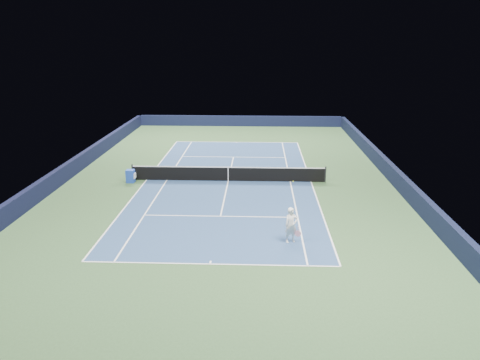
{
  "coord_description": "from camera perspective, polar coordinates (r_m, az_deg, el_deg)",
  "views": [
    {
      "loc": [
        1.99,
        -29.63,
        9.22
      ],
      "look_at": [
        0.91,
        -3.0,
        1.0
      ],
      "focal_mm": 35.0,
      "sensor_mm": 36.0,
      "label": 1
    }
  ],
  "objects": [
    {
      "name": "baseline_far",
      "position": [
        42.57,
        -0.4,
        4.65
      ],
      "size": [
        10.97,
        0.08,
        0.0
      ],
      "primitive_type": "cube",
      "color": "white",
      "rests_on": "ground"
    },
    {
      "name": "sponsor_cube",
      "position": [
        31.52,
        -13.2,
        0.47
      ],
      "size": [
        0.59,
        0.48,
        0.85
      ],
      "color": "#1E43B7",
      "rests_on": "ground"
    },
    {
      "name": "tennis_net",
      "position": [
        30.95,
        -1.45,
        0.78
      ],
      "size": [
        12.9,
        0.1,
        1.07
      ],
      "color": "black",
      "rests_on": "ground"
    },
    {
      "name": "court_surface",
      "position": [
        31.09,
        -1.44,
        -0.11
      ],
      "size": [
        10.97,
        23.77,
        0.01
      ],
      "primitive_type": "cube",
      "color": "navy",
      "rests_on": "ground"
    },
    {
      "name": "service_line_near",
      "position": [
        25.07,
        -2.4,
        -4.43
      ],
      "size": [
        8.23,
        0.08,
        0.0
      ],
      "primitive_type": "cube",
      "color": "white",
      "rests_on": "ground"
    },
    {
      "name": "service_line_far",
      "position": [
        37.24,
        -0.8,
        2.82
      ],
      "size": [
        8.23,
        0.08,
        0.0
      ],
      "primitive_type": "cube",
      "color": "white",
      "rests_on": "ground"
    },
    {
      "name": "center_mark_near",
      "position": [
        20.22,
        -3.63,
        -9.99
      ],
      "size": [
        0.08,
        0.3,
        0.0
      ],
      "primitive_type": "cube",
      "color": "white",
      "rests_on": "ground"
    },
    {
      "name": "sideline_doubles_left",
      "position": [
        31.92,
        -11.32,
        0.02
      ],
      "size": [
        0.08,
        23.77,
        0.0
      ],
      "primitive_type": "cube",
      "color": "white",
      "rests_on": "ground"
    },
    {
      "name": "wall_left",
      "position": [
        33.43,
        -20.31,
        1.02
      ],
      "size": [
        0.35,
        40.0,
        1.1
      ],
      "primitive_type": "cube",
      "color": "black",
      "rests_on": "ground"
    },
    {
      "name": "center_service_line",
      "position": [
        31.09,
        -1.44,
        -0.1
      ],
      "size": [
        0.08,
        12.8,
        0.0
      ],
      "primitive_type": "cube",
      "color": "white",
      "rests_on": "ground"
    },
    {
      "name": "ground",
      "position": [
        31.09,
        -1.44,
        -0.11
      ],
      "size": [
        40.0,
        40.0,
        0.0
      ],
      "primitive_type": "plane",
      "color": "#2C4A28",
      "rests_on": "ground"
    },
    {
      "name": "wall_far",
      "position": [
        50.25,
        0.03,
        7.21
      ],
      "size": [
        22.0,
        0.35,
        1.1
      ],
      "primitive_type": "cube",
      "color": "black",
      "rests_on": "ground"
    },
    {
      "name": "sideline_doubles_right",
      "position": [
        31.22,
        8.65,
        -0.22
      ],
      "size": [
        0.08,
        23.77,
        0.0
      ],
      "primitive_type": "cube",
      "color": "white",
      "rests_on": "ground"
    },
    {
      "name": "center_mark_far",
      "position": [
        42.42,
        -0.41,
        4.6
      ],
      "size": [
        0.08,
        0.3,
        0.0
      ],
      "primitive_type": "cube",
      "color": "white",
      "rests_on": "ground"
    },
    {
      "name": "sideline_singles_right",
      "position": [
        31.1,
        6.14,
        -0.19
      ],
      "size": [
        0.08,
        23.77,
        0.0
      ],
      "primitive_type": "cube",
      "color": "white",
      "rests_on": "ground"
    },
    {
      "name": "sideline_singles_left",
      "position": [
        31.62,
        -8.9,
        -0.01
      ],
      "size": [
        0.08,
        23.77,
        0.0
      ],
      "primitive_type": "cube",
      "color": "white",
      "rests_on": "ground"
    },
    {
      "name": "tennis_player",
      "position": [
        21.84,
        6.26,
        -5.5
      ],
      "size": [
        0.83,
        1.33,
        2.69
      ],
      "color": "white",
      "rests_on": "ground"
    },
    {
      "name": "wall_right",
      "position": [
        32.11,
        18.21,
        0.6
      ],
      "size": [
        0.35,
        40.0,
        1.1
      ],
      "primitive_type": "cube",
      "color": "black",
      "rests_on": "ground"
    },
    {
      "name": "baseline_near",
      "position": [
        20.09,
        -3.68,
        -10.19
      ],
      "size": [
        10.97,
        0.08,
        0.0
      ],
      "primitive_type": "cube",
      "color": "white",
      "rests_on": "ground"
    }
  ]
}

